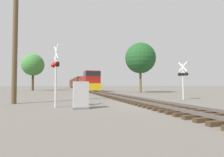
{
  "coord_description": "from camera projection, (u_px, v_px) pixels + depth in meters",
  "views": [
    {
      "loc": [
        -5.95,
        -10.37,
        1.37
      ],
      "look_at": [
        0.4,
        11.3,
        2.19
      ],
      "focal_mm": 28.0,
      "sensor_mm": 36.0,
      "label": 1
    }
  ],
  "objects": [
    {
      "name": "ground_plane",
      "position": [
        154.0,
        106.0,
        11.57
      ],
      "size": [
        400.0,
        400.0,
        0.0
      ],
      "primitive_type": "plane",
      "color": "#666059"
    },
    {
      "name": "freight_train",
      "position": [
        78.0,
        83.0,
        64.91
      ],
      "size": [
        2.95,
        67.35,
        4.13
      ],
      "color": "maroon",
      "rests_on": "ground"
    },
    {
      "name": "crossing_signal_near",
      "position": [
        55.0,
        69.0,
        10.58
      ],
      "size": [
        0.53,
        1.01,
        3.8
      ],
      "rotation": [
        0.0,
        0.0,
        -1.32
      ],
      "color": "silver",
      "rests_on": "ground"
    },
    {
      "name": "tree_mid_background",
      "position": [
        33.0,
        65.0,
        42.31
      ],
      "size": [
        5.25,
        5.25,
        8.86
      ],
      "color": "#473521",
      "rests_on": "ground"
    },
    {
      "name": "relay_cabinet",
      "position": [
        81.0,
        95.0,
        10.01
      ],
      "size": [
        0.94,
        0.64,
        1.56
      ],
      "color": "slate",
      "rests_on": "ground"
    },
    {
      "name": "crossing_signal_far",
      "position": [
        183.0,
        76.0,
        16.36
      ],
      "size": [
        0.56,
        1.01,
        3.53
      ],
      "rotation": [
        0.0,
        0.0,
        1.87
      ],
      "color": "silver",
      "rests_on": "ground"
    },
    {
      "name": "utility_pole",
      "position": [
        15.0,
        41.0,
        12.79
      ],
      "size": [
        1.8,
        0.35,
        9.02
      ],
      "color": "brown",
      "rests_on": "ground"
    },
    {
      "name": "rail_track_bed",
      "position": [
        154.0,
        103.0,
        11.57
      ],
      "size": [
        2.6,
        160.0,
        0.31
      ],
      "color": "#42301E",
      "rests_on": "ground"
    },
    {
      "name": "tree_far_right",
      "position": [
        140.0,
        58.0,
        30.86
      ],
      "size": [
        5.41,
        5.41,
        8.81
      ],
      "color": "brown",
      "rests_on": "ground"
    }
  ]
}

